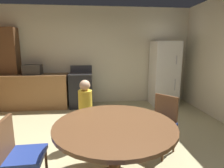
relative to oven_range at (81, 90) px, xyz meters
The scene contains 11 objects.
ground_plane 2.71m from the oven_range, 80.47° to the right, with size 14.00×14.00×0.00m, color tan.
wall_back 1.06m from the oven_range, 41.88° to the left, with size 5.61×0.12×2.70m, color beige.
kitchen_counter 1.21m from the oven_range, behind, with size 1.71×0.60×0.90m, color olive.
pantry_column 1.94m from the oven_range, behind, with size 0.44×0.36×2.10m, color brown.
oven_range is the anchor object (origin of this frame).
refrigerator 2.33m from the oven_range, ahead, with size 0.68×0.68×1.76m.
microwave 1.35m from the oven_range, behind, with size 0.44×0.32×0.26m, color #2D2B28.
dining_table 3.10m from the oven_range, 79.25° to the right, with size 1.35×1.35×0.76m.
chair_west 3.12m from the oven_range, 98.42° to the right, with size 0.41×0.41×0.87m.
chair_northeast 2.75m from the oven_range, 60.02° to the right, with size 0.56×0.56×0.87m.
person_child 2.10m from the oven_range, 84.19° to the right, with size 0.28×0.28×1.09m.
Camera 1 is at (-0.08, -2.30, 1.58)m, focal length 29.36 mm.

